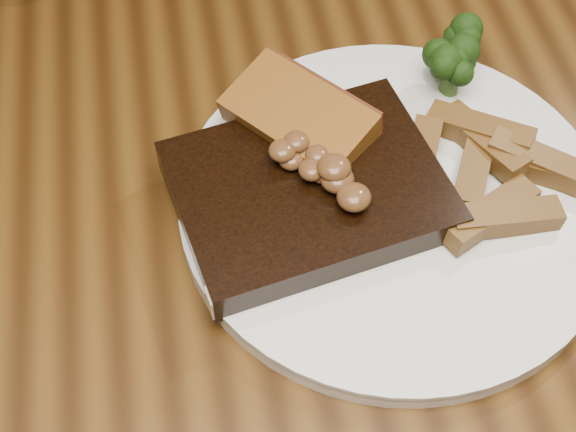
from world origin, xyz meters
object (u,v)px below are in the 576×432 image
object	(u,v)px
dining_table	(275,319)
steak	(308,191)
garlic_bread	(299,135)
chair_far	(107,15)
plate	(393,202)
potato_wedges	(490,174)

from	to	relation	value
dining_table	steak	distance (m)	0.13
garlic_bread	steak	bearing A→B (deg)	-43.31
chair_far	garlic_bread	world-z (taller)	chair_far
plate	dining_table	bearing A→B (deg)	-163.81
potato_wedges	plate	bearing A→B (deg)	179.95
dining_table	chair_far	world-z (taller)	chair_far
plate	steak	distance (m)	0.06
chair_far	plate	xyz separation A→B (m)	(0.23, -0.51, 0.23)
chair_far	potato_wedges	distance (m)	0.64
plate	potato_wedges	xyz separation A→B (m)	(0.07, -0.00, 0.02)
dining_table	steak	bearing A→B (deg)	47.62
chair_far	steak	xyz separation A→B (m)	(0.16, -0.51, 0.25)
plate	steak	world-z (taller)	steak
chair_far	potato_wedges	size ratio (longest dim) A/B	9.44
chair_far	steak	distance (m)	0.59
chair_far	steak	bearing A→B (deg)	128.02
chair_far	plate	bearing A→B (deg)	133.81
plate	garlic_bread	xyz separation A→B (m)	(-0.06, 0.06, 0.02)
steak	garlic_bread	bearing A→B (deg)	76.08
potato_wedges	steak	bearing A→B (deg)	177.15
plate	garlic_bread	distance (m)	0.09
steak	dining_table	bearing A→B (deg)	-143.15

